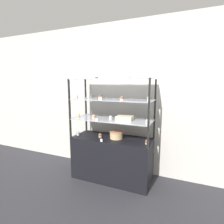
% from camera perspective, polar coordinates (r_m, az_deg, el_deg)
% --- Properties ---
extents(ground_plane, '(20.00, 20.00, 0.00)m').
position_cam_1_polar(ground_plane, '(3.15, 0.00, -20.70)').
color(ground_plane, '#2D2D33').
extents(back_wall, '(8.00, 0.05, 2.60)m').
position_cam_1_polar(back_wall, '(3.11, 2.88, 4.25)').
color(back_wall, silver).
rests_on(back_wall, ground_plane).
extents(display_base, '(1.28, 0.52, 0.70)m').
position_cam_1_polar(display_base, '(2.99, 0.00, -14.86)').
color(display_base, black).
rests_on(display_base, ground_plane).
extents(display_riser_lower, '(1.28, 0.52, 0.32)m').
position_cam_1_polar(display_riser_lower, '(2.79, 0.00, -2.62)').
color(display_riser_lower, black).
rests_on(display_riser_lower, display_base).
extents(display_riser_middle, '(1.28, 0.52, 0.32)m').
position_cam_1_polar(display_riser_middle, '(2.74, 0.00, 3.85)').
color(display_riser_middle, black).
rests_on(display_riser_middle, display_riser_lower).
extents(display_riser_upper, '(1.28, 0.52, 0.32)m').
position_cam_1_polar(display_riser_upper, '(2.73, 0.00, 10.46)').
color(display_riser_upper, black).
rests_on(display_riser_upper, display_riser_middle).
extents(layer_cake_centerpiece, '(0.21, 0.21, 0.12)m').
position_cam_1_polar(layer_cake_centerpiece, '(2.81, 1.37, -7.49)').
color(layer_cake_centerpiece, '#DBBC84').
rests_on(layer_cake_centerpiece, display_base).
extents(sheet_cake_frosted, '(0.25, 0.17, 0.07)m').
position_cam_1_polar(sheet_cake_frosted, '(2.67, 4.17, -2.00)').
color(sheet_cake_frosted, beige).
rests_on(sheet_cake_frosted, display_riser_lower).
extents(cupcake_0, '(0.06, 0.06, 0.07)m').
position_cam_1_polar(cupcake_0, '(3.04, -11.07, -6.87)').
color(cupcake_0, white).
rests_on(cupcake_0, display_base).
extents(cupcake_1, '(0.06, 0.06, 0.07)m').
position_cam_1_polar(cupcake_1, '(2.89, -3.88, -7.61)').
color(cupcake_1, '#CCB28C').
rests_on(cupcake_1, display_base).
extents(cupcake_2, '(0.06, 0.06, 0.07)m').
position_cam_1_polar(cupcake_2, '(2.62, 11.35, -9.59)').
color(cupcake_2, '#CCB28C').
rests_on(cupcake_2, display_base).
extents(price_tag_0, '(0.04, 0.00, 0.04)m').
position_cam_1_polar(price_tag_0, '(2.68, -3.50, -9.21)').
color(price_tag_0, white).
rests_on(price_tag_0, display_base).
extents(cupcake_3, '(0.05, 0.05, 0.06)m').
position_cam_1_polar(cupcake_3, '(2.98, -11.03, -1.04)').
color(cupcake_3, '#CCB28C').
rests_on(cupcake_3, display_riser_lower).
extents(cupcake_4, '(0.05, 0.05, 0.06)m').
position_cam_1_polar(cupcake_4, '(2.83, -5.97, -1.49)').
color(cupcake_4, beige).
rests_on(cupcake_4, display_riser_lower).
extents(cupcake_5, '(0.05, 0.05, 0.06)m').
position_cam_1_polar(cupcake_5, '(2.72, -0.38, -1.84)').
color(cupcake_5, beige).
rests_on(cupcake_5, display_riser_lower).
extents(cupcake_6, '(0.05, 0.05, 0.06)m').
position_cam_1_polar(cupcake_6, '(2.48, 11.43, -3.13)').
color(cupcake_6, '#CCB28C').
rests_on(cupcake_6, display_riser_lower).
extents(price_tag_1, '(0.04, 0.00, 0.04)m').
position_cam_1_polar(price_tag_1, '(2.63, -5.04, -2.47)').
color(price_tag_1, white).
rests_on(price_tag_1, display_riser_lower).
extents(cupcake_7, '(0.05, 0.05, 0.06)m').
position_cam_1_polar(cupcake_7, '(2.91, -11.54, 4.93)').
color(cupcake_7, beige).
rests_on(cupcake_7, display_riser_middle).
extents(cupcake_8, '(0.05, 0.05, 0.06)m').
position_cam_1_polar(cupcake_8, '(2.77, -4.02, 4.89)').
color(cupcake_8, beige).
rests_on(cupcake_8, display_riser_middle).
extents(cupcake_9, '(0.05, 0.05, 0.06)m').
position_cam_1_polar(cupcake_9, '(2.56, 3.12, 4.53)').
color(cupcake_9, white).
rests_on(cupcake_9, display_riser_middle).
extents(cupcake_10, '(0.05, 0.05, 0.06)m').
position_cam_1_polar(cupcake_10, '(2.51, 11.90, 4.24)').
color(cupcake_10, beige).
rests_on(cupcake_10, display_riser_middle).
extents(price_tag_2, '(0.04, 0.00, 0.04)m').
position_cam_1_polar(price_tag_2, '(2.55, -3.70, 4.35)').
color(price_tag_2, white).
rests_on(price_tag_2, display_riser_middle).
extents(cupcake_11, '(0.06, 0.06, 0.07)m').
position_cam_1_polar(cupcake_11, '(2.96, -11.24, 11.23)').
color(cupcake_11, white).
rests_on(cupcake_11, display_riser_upper).
extents(cupcake_12, '(0.06, 0.06, 0.07)m').
position_cam_1_polar(cupcake_12, '(2.79, -6.33, 11.48)').
color(cupcake_12, white).
rests_on(cupcake_12, display_riser_upper).
extents(cupcake_13, '(0.06, 0.06, 0.07)m').
position_cam_1_polar(cupcake_13, '(2.65, -0.98, 11.65)').
color(cupcake_13, '#CCB28C').
rests_on(cupcake_13, display_riser_upper).
extents(cupcake_14, '(0.06, 0.06, 0.07)m').
position_cam_1_polar(cupcake_14, '(2.55, 5.62, 11.70)').
color(cupcake_14, '#CCB28C').
rests_on(cupcake_14, display_riser_upper).
extents(cupcake_15, '(0.06, 0.06, 0.07)m').
position_cam_1_polar(cupcake_15, '(2.45, 11.95, 11.64)').
color(cupcake_15, beige).
rests_on(cupcake_15, display_riser_upper).
extents(price_tag_3, '(0.04, 0.00, 0.04)m').
position_cam_1_polar(price_tag_3, '(2.59, -6.02, 11.36)').
color(price_tag_3, white).
rests_on(price_tag_3, display_riser_upper).
extents(donut_glazed, '(0.13, 0.13, 0.03)m').
position_cam_1_polar(donut_glazed, '(2.83, -5.77, 11.07)').
color(donut_glazed, brown).
rests_on(donut_glazed, display_riser_upper).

